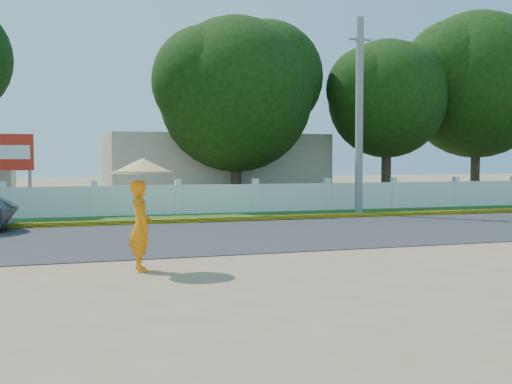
# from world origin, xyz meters

# --- Properties ---
(ground) EXTENTS (120.00, 120.00, 0.00)m
(ground) POSITION_xyz_m (0.00, 0.00, 0.00)
(ground) COLOR #9E8460
(ground) RESTS_ON ground
(road) EXTENTS (60.00, 7.00, 0.02)m
(road) POSITION_xyz_m (0.00, 4.50, 0.01)
(road) COLOR #38383A
(road) RESTS_ON ground
(grass_verge) EXTENTS (60.00, 3.50, 0.03)m
(grass_verge) POSITION_xyz_m (0.00, 9.75, 0.01)
(grass_verge) COLOR #2D601E
(grass_verge) RESTS_ON ground
(curb) EXTENTS (40.00, 0.18, 0.16)m
(curb) POSITION_xyz_m (0.00, 8.05, 0.08)
(curb) COLOR yellow
(curb) RESTS_ON ground
(fence) EXTENTS (40.00, 0.10, 1.10)m
(fence) POSITION_xyz_m (0.00, 11.20, 0.55)
(fence) COLOR silver
(fence) RESTS_ON ground
(building_near) EXTENTS (10.00, 6.00, 3.20)m
(building_near) POSITION_xyz_m (3.00, 18.00, 1.60)
(building_near) COLOR #B7AD99
(building_near) RESTS_ON ground
(utility_pole) EXTENTS (0.28, 0.28, 7.20)m
(utility_pole) POSITION_xyz_m (6.31, 9.09, 3.60)
(utility_pole) COLOR gray
(utility_pole) RESTS_ON ground
(monk_with_parasol) EXTENTS (1.15, 1.15, 2.08)m
(monk_with_parasol) POSITION_xyz_m (-2.96, -0.25, 1.36)
(monk_with_parasol) COLOR orange
(monk_with_parasol) RESTS_ON ground
(tree_row) EXTENTS (34.75, 7.05, 9.15)m
(tree_row) POSITION_xyz_m (3.26, 14.12, 5.01)
(tree_row) COLOR #473828
(tree_row) RESTS_ON ground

